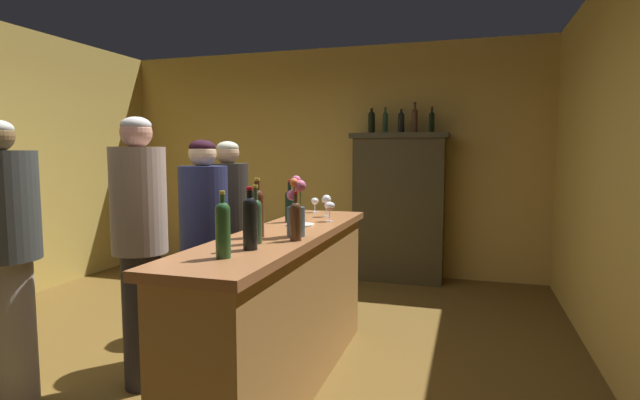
{
  "coord_description": "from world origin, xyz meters",
  "views": [
    {
      "loc": [
        1.78,
        -2.99,
        1.5
      ],
      "look_at": [
        0.88,
        -0.06,
        1.2
      ],
      "focal_mm": 27.42,
      "sensor_mm": 36.0,
      "label": 1
    }
  ],
  "objects": [
    {
      "name": "display_bottle_left",
      "position": [
        0.66,
        2.69,
        1.87
      ],
      "size": [
        0.08,
        0.08,
        0.31
      ],
      "color": "black",
      "rests_on": "display_cabinet"
    },
    {
      "name": "bar_counter",
      "position": [
        0.67,
        -0.19,
        0.51
      ],
      "size": [
        0.53,
        2.3,
        1.01
      ],
      "color": "#A0713B",
      "rests_on": "ground"
    },
    {
      "name": "wine_bottle_malbec",
      "position": [
        0.72,
        -0.76,
        1.16
      ],
      "size": [
        0.07,
        0.07,
        0.32
      ],
      "color": "black",
      "rests_on": "bar_counter"
    },
    {
      "name": "display_bottle_right",
      "position": [
        1.34,
        2.69,
        1.85
      ],
      "size": [
        0.07,
        0.07,
        0.3
      ],
      "color": "black",
      "rests_on": "display_cabinet"
    },
    {
      "name": "display_cabinet",
      "position": [
        0.99,
        2.69,
        0.9
      ],
      "size": [
        1.11,
        0.43,
        1.72
      ],
      "color": "#38311D",
      "rests_on": "ground"
    },
    {
      "name": "patron_tall",
      "position": [
        -0.18,
        0.72,
        0.88
      ],
      "size": [
        0.34,
        0.34,
        1.59
      ],
      "rotation": [
        0.0,
        0.0,
        -0.81
      ],
      "color": "brown",
      "rests_on": "ground"
    },
    {
      "name": "cheese_plate",
      "position": [
        0.69,
        0.09,
        1.01
      ],
      "size": [
        0.19,
        0.19,
        0.01
      ],
      "primitive_type": "cylinder",
      "color": "white",
      "rests_on": "bar_counter"
    },
    {
      "name": "display_bottle_midleft",
      "position": [
        0.82,
        2.69,
        1.86
      ],
      "size": [
        0.06,
        0.06,
        0.3
      ],
      "color": "#1E3A24",
      "rests_on": "display_cabinet"
    },
    {
      "name": "display_bottle_center",
      "position": [
        1.0,
        2.69,
        1.85
      ],
      "size": [
        0.07,
        0.07,
        0.29
      ],
      "color": "black",
      "rests_on": "display_cabinet"
    },
    {
      "name": "floor",
      "position": [
        0.0,
        0.0,
        0.0
      ],
      "size": [
        7.62,
        7.62,
        0.0
      ],
      "primitive_type": "plane",
      "color": "brown",
      "rests_on": "ground"
    },
    {
      "name": "wine_bottle_rose",
      "position": [
        0.68,
        -0.59,
        1.14
      ],
      "size": [
        0.07,
        0.07,
        0.32
      ],
      "color": "#2D4D2F",
      "rests_on": "bar_counter"
    },
    {
      "name": "wine_glass_rear",
      "position": [
        0.72,
        0.59,
        1.13
      ],
      "size": [
        0.07,
        0.07,
        0.17
      ],
      "color": "white",
      "rests_on": "bar_counter"
    },
    {
      "name": "patron_near_entrance",
      "position": [
        -0.07,
        0.12,
        0.87
      ],
      "size": [
        0.35,
        0.35,
        1.59
      ],
      "rotation": [
        0.0,
        0.0,
        -0.7
      ],
      "color": "brown",
      "rests_on": "ground"
    },
    {
      "name": "wine_bottle_syrah",
      "position": [
        0.56,
        0.23,
        1.13
      ],
      "size": [
        0.06,
        0.06,
        0.3
      ],
      "color": "black",
      "rests_on": "bar_counter"
    },
    {
      "name": "wine_glass_mid",
      "position": [
        0.82,
        0.35,
        1.11
      ],
      "size": [
        0.08,
        0.08,
        0.14
      ],
      "color": "white",
      "rests_on": "bar_counter"
    },
    {
      "name": "patron_in_navy",
      "position": [
        -0.8,
        -0.87,
        0.92
      ],
      "size": [
        0.4,
        0.4,
        1.68
      ],
      "rotation": [
        0.0,
        0.0,
        0.21
      ],
      "color": "gray",
      "rests_on": "ground"
    },
    {
      "name": "wine_bottle_riesling",
      "position": [
        0.85,
        -0.45,
        1.13
      ],
      "size": [
        0.06,
        0.06,
        0.28
      ],
      "color": "#4B301D",
      "rests_on": "bar_counter"
    },
    {
      "name": "flower_arrangement",
      "position": [
        0.81,
        -0.32,
        1.16
      ],
      "size": [
        0.12,
        0.11,
        0.36
      ],
      "color": "#3F5461",
      "rests_on": "bar_counter"
    },
    {
      "name": "wall_back",
      "position": [
        0.0,
        2.99,
        1.39
      ],
      "size": [
        5.46,
        0.12,
        2.79
      ],
      "primitive_type": "cube",
      "color": "tan",
      "rests_on": "ground"
    },
    {
      "name": "wine_bottle_chardonnay",
      "position": [
        0.6,
        -0.41,
        1.16
      ],
      "size": [
        0.08,
        0.08,
        0.34
      ],
      "color": "#4D2617",
      "rests_on": "bar_counter"
    },
    {
      "name": "display_bottle_midright",
      "position": [
        1.15,
        2.69,
        1.88
      ],
      "size": [
        0.07,
        0.07,
        0.34
      ],
      "color": "#482D1F",
      "rests_on": "display_cabinet"
    },
    {
      "name": "wine_glass_front",
      "position": [
        0.56,
        0.82,
        1.09
      ],
      "size": [
        0.07,
        0.07,
        0.12
      ],
      "color": "white",
      "rests_on": "bar_counter"
    },
    {
      "name": "wine_bottle_merlot",
      "position": [
        0.69,
        -0.98,
        1.15
      ],
      "size": [
        0.07,
        0.07,
        0.32
      ],
      "color": "#255026",
      "rests_on": "bar_counter"
    },
    {
      "name": "patron_in_grey",
      "position": [
        -0.19,
        -0.44,
        0.95
      ],
      "size": [
        0.34,
        0.34,
        1.72
      ],
      "rotation": [
        0.0,
        0.0,
        0.17
      ],
      "color": "#2F2C30",
      "rests_on": "ground"
    }
  ]
}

